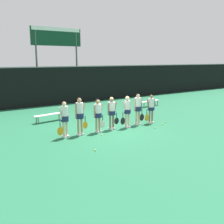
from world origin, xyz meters
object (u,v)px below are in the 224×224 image
object	(u,v)px
bench_courtside	(49,115)
player_3	(112,110)
player_4	(127,109)
tennis_ball_5	(102,135)
player_2	(98,113)
player_5	(138,106)
bench_far	(150,102)
player_1	(80,113)
tennis_ball_4	(87,125)
scoreboard	(57,44)
tennis_ball_2	(95,150)
tennis_ball_6	(155,128)
tennis_ball_3	(163,124)
tennis_ball_7	(125,124)
tennis_ball_0	(166,122)
player_6	(151,107)
tennis_ball_1	(149,124)
player_0	(64,117)

from	to	relation	value
bench_courtside	player_3	bearing A→B (deg)	-67.31
player_4	tennis_ball_5	size ratio (longest dim) A/B	26.08
player_2	player_5	xyz separation A→B (m)	(2.60, 0.07, 0.04)
bench_far	player_1	world-z (taller)	player_1
player_4	tennis_ball_4	world-z (taller)	player_4
scoreboard	tennis_ball_2	world-z (taller)	scoreboard
tennis_ball_6	bench_courtside	bearing A→B (deg)	130.68
tennis_ball_2	tennis_ball_5	bearing A→B (deg)	50.74
player_4	tennis_ball_3	size ratio (longest dim) A/B	25.35
player_5	tennis_ball_4	distance (m)	2.98
player_5	tennis_ball_7	distance (m)	1.22
tennis_ball_6	player_3	bearing A→B (deg)	149.27
tennis_ball_3	tennis_ball_7	distance (m)	2.07
player_1	player_4	size ratio (longest dim) A/B	1.07
player_5	tennis_ball_6	world-z (taller)	player_5
bench_far	tennis_ball_0	distance (m)	5.34
player_5	tennis_ball_0	distance (m)	2.01
tennis_ball_3	tennis_ball_5	world-z (taller)	tennis_ball_3
player_1	tennis_ball_3	distance (m)	4.87
bench_courtside	tennis_ball_7	xyz separation A→B (m)	(3.16, -3.16, -0.34)
player_2	tennis_ball_6	distance (m)	3.19
bench_courtside	tennis_ball_0	distance (m)	6.77
bench_far	player_6	size ratio (longest dim) A/B	1.20
player_2	player_5	size ratio (longest dim) A/B	0.96
tennis_ball_2	tennis_ball_3	distance (m)	5.45
tennis_ball_1	tennis_ball_2	xyz separation A→B (m)	(-4.66, -2.03, 0.00)
bench_courtside	player_2	bearing A→B (deg)	-79.64
bench_courtside	scoreboard	bearing A→B (deg)	54.63
tennis_ball_1	tennis_ball_0	bearing A→B (deg)	-10.73
player_3	tennis_ball_2	xyz separation A→B (m)	(-2.39, -2.35, -0.97)
tennis_ball_4	tennis_ball_0	bearing A→B (deg)	-25.97
bench_courtside	tennis_ball_6	size ratio (longest dim) A/B	27.36
player_2	tennis_ball_7	distance (m)	2.25
player_1	tennis_ball_5	xyz separation A→B (m)	(0.79, -0.70, -1.04)
tennis_ball_5	player_6	bearing A→B (deg)	9.13
player_2	tennis_ball_7	size ratio (longest dim) A/B	25.05
scoreboard	player_6	distance (m)	10.66
player_0	player_5	distance (m)	4.32
bench_courtside	tennis_ball_1	size ratio (longest dim) A/B	27.20
tennis_ball_2	tennis_ball_3	bearing A→B (deg)	16.31
tennis_ball_4	tennis_ball_5	bearing A→B (deg)	-100.05
player_0	tennis_ball_5	distance (m)	1.96
player_4	tennis_ball_4	size ratio (longest dim) A/B	24.59
bench_courtside	tennis_ball_2	size ratio (longest dim) A/B	26.13
player_5	tennis_ball_4	bearing A→B (deg)	146.93
bench_far	tennis_ball_3	bearing A→B (deg)	-132.25
tennis_ball_0	tennis_ball_5	distance (m)	4.45
player_2	player_0	bearing A→B (deg)	168.34
tennis_ball_5	tennis_ball_4	bearing A→B (deg)	79.95
tennis_ball_2	bench_courtside	bearing A→B (deg)	86.61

